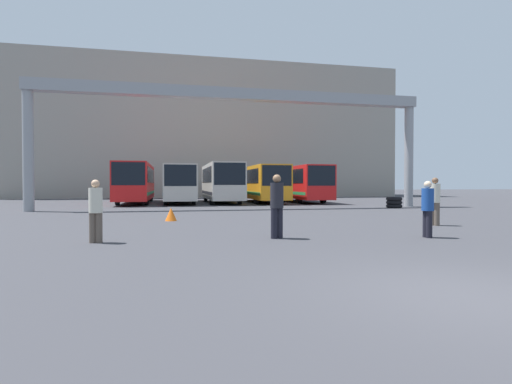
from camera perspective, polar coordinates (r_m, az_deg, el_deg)
ground_plane at (r=6.47m, az=29.00°, el=-13.14°), size 200.00×200.00×0.00m
building_backdrop at (r=52.40m, az=-7.43°, el=8.25°), size 47.23×12.00×16.15m
overhead_gantry at (r=25.97m, az=-2.68°, el=11.60°), size 25.00×0.80×7.66m
bus_slot_0 at (r=34.62m, az=-16.78°, el=1.52°), size 2.46×11.93×3.19m
bus_slot_1 at (r=34.14m, az=-10.94°, el=1.42°), size 2.47×11.20×3.06m
bus_slot_2 at (r=33.90m, az=-4.98°, el=1.61°), size 2.53×10.24×3.23m
bus_slot_3 at (r=34.80m, az=0.71°, el=1.47°), size 2.48×10.85×3.09m
bus_slot_4 at (r=35.74m, az=6.21°, el=1.45°), size 2.43×10.86×3.09m
pedestrian_near_right at (r=11.56m, az=-21.93°, el=-2.31°), size 0.35×0.35×1.70m
pedestrian_mid_right at (r=12.81m, az=23.31°, el=-2.06°), size 0.35×0.35×1.67m
pedestrian_mid_left at (r=16.66m, az=24.20°, el=-1.06°), size 0.38×0.38×1.83m
pedestrian_near_center at (r=11.60m, az=3.00°, el=-1.80°), size 0.39×0.39×1.86m
traffic_cone at (r=17.53m, az=-12.05°, el=-3.12°), size 0.50×0.50×0.57m
tire_stack at (r=28.02m, az=19.13°, el=-1.42°), size 1.04×1.04×0.72m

